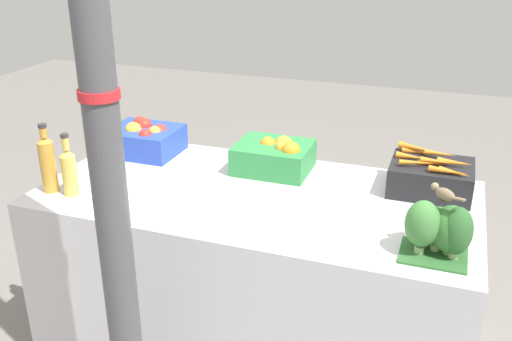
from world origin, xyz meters
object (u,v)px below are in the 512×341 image
at_px(juice_bottle_amber, 48,163).
at_px(sparrow_bird, 444,193).
at_px(orange_crate, 276,155).
at_px(broccoli_pile, 439,228).
at_px(apple_crate, 145,139).
at_px(carrot_crate, 431,176).
at_px(juice_bottle_golden, 69,170).
at_px(support_pole, 99,96).

xyz_separation_m(juice_bottle_amber, sparrow_bird, (1.55, 0.01, 0.10)).
bearing_deg(orange_crate, broccoli_pile, -34.80).
distance_m(apple_crate, sparrow_bird, 1.50).
bearing_deg(carrot_crate, broccoli_pile, -83.67).
xyz_separation_m(carrot_crate, juice_bottle_amber, (-1.49, -0.53, 0.06)).
relative_size(broccoli_pile, juice_bottle_amber, 0.76).
height_order(apple_crate, juice_bottle_amber, juice_bottle_amber).
distance_m(apple_crate, orange_crate, 0.67).
bearing_deg(apple_crate, juice_bottle_amber, -105.38).
xyz_separation_m(orange_crate, broccoli_pile, (0.73, -0.51, 0.03)).
bearing_deg(juice_bottle_golden, broccoli_pile, 0.64).
height_order(orange_crate, juice_bottle_golden, juice_bottle_golden).
distance_m(apple_crate, juice_bottle_golden, 0.53).
bearing_deg(support_pole, orange_crate, 75.61).
height_order(juice_bottle_amber, juice_bottle_golden, juice_bottle_amber).
xyz_separation_m(carrot_crate, juice_bottle_golden, (-1.39, -0.53, 0.04)).
bearing_deg(juice_bottle_amber, carrot_crate, 19.45).
relative_size(juice_bottle_amber, juice_bottle_golden, 1.11).
height_order(orange_crate, carrot_crate, carrot_crate).
height_order(juice_bottle_golden, sparrow_bird, juice_bottle_golden).
distance_m(broccoli_pile, sparrow_bird, 0.13).
bearing_deg(support_pole, broccoli_pile, 23.59).
relative_size(juice_bottle_amber, sparrow_bird, 2.53).
bearing_deg(juice_bottle_golden, apple_crate, 85.26).
distance_m(support_pole, broccoli_pile, 1.16).
distance_m(juice_bottle_amber, juice_bottle_golden, 0.10).
bearing_deg(carrot_crate, juice_bottle_golden, -159.25).
bearing_deg(orange_crate, juice_bottle_amber, -147.23).
bearing_deg(orange_crate, support_pole, -104.39).
bearing_deg(sparrow_bird, broccoli_pile, -56.70).
distance_m(juice_bottle_golden, sparrow_bird, 1.45).
distance_m(support_pole, juice_bottle_amber, 0.83).
bearing_deg(support_pole, juice_bottle_amber, 144.68).
bearing_deg(sparrow_bird, orange_crate, 1.40).
relative_size(support_pole, broccoli_pile, 12.00).
distance_m(carrot_crate, juice_bottle_amber, 1.59).
height_order(support_pole, carrot_crate, support_pole).
distance_m(support_pole, orange_crate, 1.08).
xyz_separation_m(support_pole, orange_crate, (0.24, 0.93, -0.50)).
bearing_deg(support_pole, juice_bottle_golden, 139.31).
distance_m(support_pole, apple_crate, 1.14).
relative_size(support_pole, carrot_crate, 8.12).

